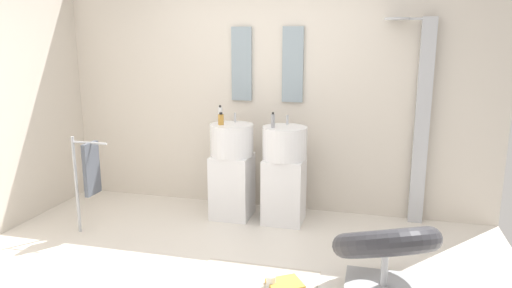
{
  "coord_description": "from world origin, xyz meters",
  "views": [
    {
      "loc": [
        1.16,
        -3.3,
        1.84
      ],
      "look_at": [
        0.15,
        0.55,
        0.95
      ],
      "focal_mm": 32.9,
      "sensor_mm": 36.0,
      "label": 1
    }
  ],
  "objects_px": {
    "pedestal_sink_right": "(284,172)",
    "coffee_mug": "(271,281)",
    "magazine_ochre": "(285,284)",
    "soap_bottle_grey": "(273,121)",
    "shower_column": "(421,118)",
    "lounge_chair": "(386,249)",
    "soap_bottle_white": "(220,115)",
    "towel_rack": "(89,171)",
    "pedestal_sink_left": "(232,169)",
    "soap_bottle_amber": "(221,119)"
  },
  "relations": [
    {
      "from": "lounge_chair",
      "to": "towel_rack",
      "type": "bearing_deg",
      "value": 171.18
    },
    {
      "from": "soap_bottle_grey",
      "to": "soap_bottle_white",
      "type": "bearing_deg",
      "value": 173.8
    },
    {
      "from": "soap_bottle_white",
      "to": "shower_column",
      "type": "bearing_deg",
      "value": 9.9
    },
    {
      "from": "soap_bottle_amber",
      "to": "pedestal_sink_left",
      "type": "bearing_deg",
      "value": 26.17
    },
    {
      "from": "lounge_chair",
      "to": "shower_column",
      "type": "bearing_deg",
      "value": 78.68
    },
    {
      "from": "soap_bottle_amber",
      "to": "shower_column",
      "type": "bearing_deg",
      "value": 10.97
    },
    {
      "from": "soap_bottle_amber",
      "to": "lounge_chair",
      "type": "bearing_deg",
      "value": -34.9
    },
    {
      "from": "pedestal_sink_left",
      "to": "magazine_ochre",
      "type": "distance_m",
      "value": 1.63
    },
    {
      "from": "pedestal_sink_right",
      "to": "soap_bottle_amber",
      "type": "distance_m",
      "value": 0.84
    },
    {
      "from": "pedestal_sink_right",
      "to": "coffee_mug",
      "type": "distance_m",
      "value": 1.43
    },
    {
      "from": "pedestal_sink_right",
      "to": "shower_column",
      "type": "bearing_deg",
      "value": 14.28
    },
    {
      "from": "pedestal_sink_right",
      "to": "soap_bottle_white",
      "type": "height_order",
      "value": "soap_bottle_white"
    },
    {
      "from": "pedestal_sink_right",
      "to": "soap_bottle_grey",
      "type": "xyz_separation_m",
      "value": [
        -0.11,
        -0.07,
        0.54
      ]
    },
    {
      "from": "lounge_chair",
      "to": "soap_bottle_white",
      "type": "relative_size",
      "value": 5.43
    },
    {
      "from": "pedestal_sink_left",
      "to": "soap_bottle_grey",
      "type": "relative_size",
      "value": 7.15
    },
    {
      "from": "shower_column",
      "to": "soap_bottle_amber",
      "type": "xyz_separation_m",
      "value": [
        -1.95,
        -0.38,
        -0.03
      ]
    },
    {
      "from": "shower_column",
      "to": "coffee_mug",
      "type": "relative_size",
      "value": 23.32
    },
    {
      "from": "shower_column",
      "to": "soap_bottle_white",
      "type": "xyz_separation_m",
      "value": [
        -1.97,
        -0.34,
        0.0
      ]
    },
    {
      "from": "pedestal_sink_right",
      "to": "magazine_ochre",
      "type": "distance_m",
      "value": 1.43
    },
    {
      "from": "towel_rack",
      "to": "soap_bottle_grey",
      "type": "height_order",
      "value": "soap_bottle_grey"
    },
    {
      "from": "towel_rack",
      "to": "soap_bottle_grey",
      "type": "bearing_deg",
      "value": 23.33
    },
    {
      "from": "pedestal_sink_left",
      "to": "magazine_ochre",
      "type": "xyz_separation_m",
      "value": [
        0.83,
        -1.32,
        -0.49
      ]
    },
    {
      "from": "shower_column",
      "to": "pedestal_sink_right",
      "type": "bearing_deg",
      "value": -165.72
    },
    {
      "from": "magazine_ochre",
      "to": "soap_bottle_amber",
      "type": "bearing_deg",
      "value": 92.28
    },
    {
      "from": "pedestal_sink_left",
      "to": "towel_rack",
      "type": "height_order",
      "value": "pedestal_sink_left"
    },
    {
      "from": "lounge_chair",
      "to": "soap_bottle_amber",
      "type": "height_order",
      "value": "soap_bottle_amber"
    },
    {
      "from": "magazine_ochre",
      "to": "soap_bottle_grey",
      "type": "distance_m",
      "value": 1.66
    },
    {
      "from": "shower_column",
      "to": "soap_bottle_grey",
      "type": "bearing_deg",
      "value": -163.91
    },
    {
      "from": "towel_rack",
      "to": "soap_bottle_white",
      "type": "xyz_separation_m",
      "value": [
        1.05,
        0.76,
        0.45
      ]
    },
    {
      "from": "magazine_ochre",
      "to": "soap_bottle_grey",
      "type": "xyz_separation_m",
      "value": [
        -0.38,
        1.24,
        1.03
      ]
    },
    {
      "from": "towel_rack",
      "to": "soap_bottle_amber",
      "type": "height_order",
      "value": "soap_bottle_amber"
    },
    {
      "from": "towel_rack",
      "to": "magazine_ochre",
      "type": "bearing_deg",
      "value": -15.17
    },
    {
      "from": "shower_column",
      "to": "towel_rack",
      "type": "xyz_separation_m",
      "value": [
        -3.02,
        -1.1,
        -0.45
      ]
    },
    {
      "from": "shower_column",
      "to": "lounge_chair",
      "type": "xyz_separation_m",
      "value": [
        -0.31,
        -1.53,
        -0.73
      ]
    },
    {
      "from": "towel_rack",
      "to": "coffee_mug",
      "type": "xyz_separation_m",
      "value": [
        1.9,
        -0.57,
        -0.57
      ]
    },
    {
      "from": "shower_column",
      "to": "lounge_chair",
      "type": "bearing_deg",
      "value": -101.32
    },
    {
      "from": "coffee_mug",
      "to": "soap_bottle_white",
      "type": "bearing_deg",
      "value": 122.4
    },
    {
      "from": "pedestal_sink_right",
      "to": "soap_bottle_amber",
      "type": "height_order",
      "value": "soap_bottle_amber"
    },
    {
      "from": "soap_bottle_white",
      "to": "magazine_ochre",
      "type": "bearing_deg",
      "value": -54.02
    },
    {
      "from": "soap_bottle_white",
      "to": "soap_bottle_grey",
      "type": "height_order",
      "value": "soap_bottle_white"
    },
    {
      "from": "soap_bottle_grey",
      "to": "pedestal_sink_right",
      "type": "bearing_deg",
      "value": 35.13
    },
    {
      "from": "magazine_ochre",
      "to": "soap_bottle_amber",
      "type": "relative_size",
      "value": 1.98
    },
    {
      "from": "shower_column",
      "to": "lounge_chair",
      "type": "height_order",
      "value": "shower_column"
    },
    {
      "from": "pedestal_sink_left",
      "to": "coffee_mug",
      "type": "bearing_deg",
      "value": -61.54
    },
    {
      "from": "towel_rack",
      "to": "soap_bottle_amber",
      "type": "relative_size",
      "value": 7.55
    },
    {
      "from": "magazine_ochre",
      "to": "coffee_mug",
      "type": "xyz_separation_m",
      "value": [
        -0.1,
        -0.02,
        0.03
      ]
    },
    {
      "from": "soap_bottle_white",
      "to": "soap_bottle_grey",
      "type": "distance_m",
      "value": 0.57
    },
    {
      "from": "lounge_chair",
      "to": "soap_bottle_white",
      "type": "height_order",
      "value": "soap_bottle_white"
    },
    {
      "from": "lounge_chair",
      "to": "soap_bottle_amber",
      "type": "distance_m",
      "value": 2.12
    },
    {
      "from": "pedestal_sink_right",
      "to": "towel_rack",
      "type": "distance_m",
      "value": 1.89
    }
  ]
}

